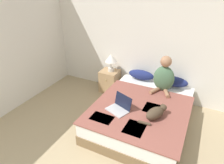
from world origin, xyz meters
TOP-DOWN VIEW (x-y plane):
  - wall_back at (0.00, 3.62)m, footprint 5.39×0.05m
  - bed at (0.29, 2.56)m, footprint 1.57×1.99m
  - pillow_near at (-0.06, 3.43)m, footprint 0.55×0.20m
  - pillow_far at (0.63, 3.43)m, footprint 0.55×0.20m
  - person_sitting at (0.47, 3.16)m, footprint 0.40×0.39m
  - cat_tabby at (0.58, 2.25)m, footprint 0.36×0.46m
  - laptop_open at (-0.01, 2.20)m, footprint 0.43×0.39m
  - nightstand at (-0.78, 3.36)m, footprint 0.40×0.40m
  - table_lamp at (-0.75, 3.37)m, footprint 0.26×0.26m

SIDE VIEW (x-z plane):
  - bed at x=0.29m, z-range 0.00..0.43m
  - nightstand at x=-0.78m, z-range 0.00..0.51m
  - laptop_open at x=-0.01m, z-range 0.36..0.61m
  - cat_tabby at x=0.58m, z-range 0.44..0.62m
  - pillow_near at x=-0.06m, z-range 0.43..0.64m
  - pillow_far at x=0.63m, z-range 0.43..0.64m
  - person_sitting at x=0.47m, z-range 0.38..1.08m
  - table_lamp at x=-0.75m, z-range 0.59..0.99m
  - wall_back at x=0.00m, z-range 0.00..2.55m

